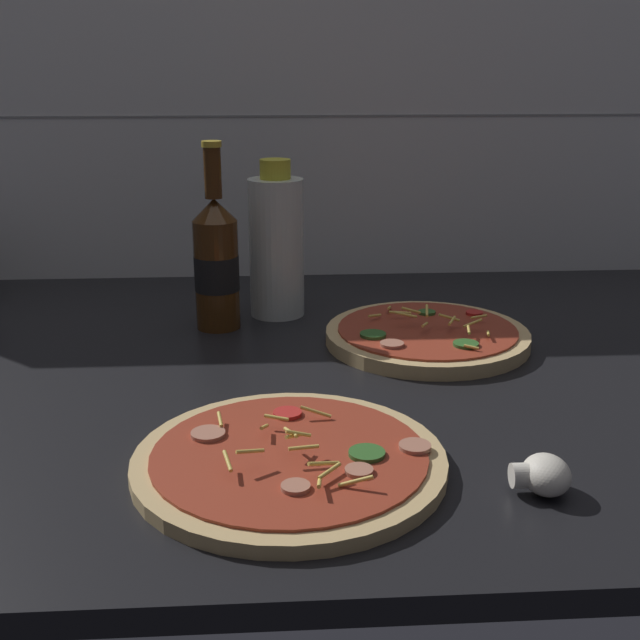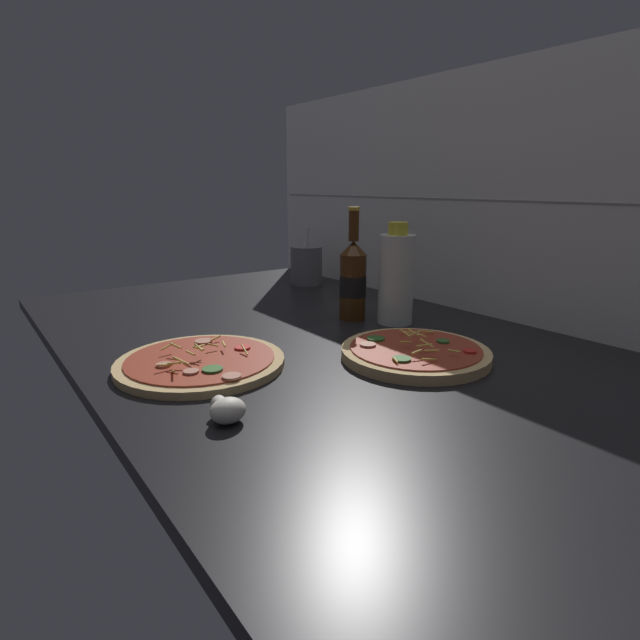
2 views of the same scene
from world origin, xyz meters
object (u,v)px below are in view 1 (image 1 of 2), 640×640
(pizza_far, at_px, (427,336))
(mushroom_left, at_px, (543,475))
(pizza_near, at_px, (290,460))
(oil_bottle, at_px, (276,245))
(beer_bottle, at_px, (216,262))

(pizza_far, relative_size, mushroom_left, 5.21)
(pizza_near, bearing_deg, pizza_far, 60.03)
(pizza_near, distance_m, oil_bottle, 0.49)
(beer_bottle, distance_m, mushroom_left, 0.58)
(pizza_near, xyz_separation_m, pizza_far, (0.19, 0.34, 0.00))
(pizza_far, relative_size, beer_bottle, 1.04)
(pizza_far, bearing_deg, pizza_near, -119.97)
(mushroom_left, bearing_deg, beer_bottle, 122.91)
(pizza_near, height_order, pizza_far, pizza_far)
(beer_bottle, height_order, oil_bottle, beer_bottle)
(pizza_near, xyz_separation_m, mushroom_left, (0.22, -0.06, 0.01))
(pizza_far, relative_size, oil_bottle, 1.19)
(pizza_near, height_order, oil_bottle, oil_bottle)
(oil_bottle, height_order, mushroom_left, oil_bottle)
(oil_bottle, bearing_deg, beer_bottle, -145.80)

